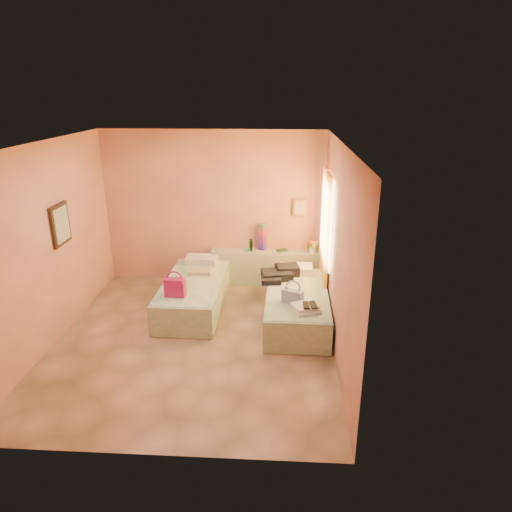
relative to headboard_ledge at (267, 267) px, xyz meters
The scene contains 16 objects.
ground 2.34m from the headboard_ledge, 114.90° to the right, with size 4.50×4.50×0.00m, color tan.
room_walls 2.25m from the headboard_ledge, 116.65° to the right, with size 4.02×4.51×2.81m.
headboard_ledge is the anchor object (origin of this frame).
bed_left 1.60m from the headboard_ledge, 136.98° to the right, with size 0.90×2.00×0.50m, color beige.
bed_right 1.53m from the headboard_ledge, 69.85° to the right, with size 0.90×2.00×0.50m, color beige.
water_bottle 0.53m from the headboard_ledge, behind, with size 0.06×0.06×0.23m, color #123218.
rainbow_box 0.58m from the headboard_ledge, 140.92° to the left, with size 0.11×0.11×0.49m, color #AE155A.
small_dish 0.49m from the headboard_ledge, behind, with size 0.11×0.11×0.03m, color #50926F.
green_book 0.44m from the headboard_ledge, ahead, with size 0.19×0.13×0.03m, color #26482D.
flower_vase 0.95m from the headboard_ledge, ahead, with size 0.22×0.22×0.29m, color white.
magenta_handbag 2.16m from the headboard_ledge, 128.13° to the right, with size 0.30×0.17×0.29m, color #AE155A.
khaki_garment 1.36m from the headboard_ledge, 145.82° to the right, with size 0.37×0.30×0.06m, color tan.
clothes_pile 0.98m from the headboard_ledge, 75.06° to the right, with size 0.54×0.54×0.16m, color black.
blue_handbag 1.89m from the headboard_ledge, 76.21° to the right, with size 0.31×0.13×0.20m, color #41579D.
towel_stack 2.20m from the headboard_ledge, 73.18° to the right, with size 0.35×0.30×0.10m, color white.
sandal_pair 2.25m from the headboard_ledge, 72.25° to the right, with size 0.17×0.22×0.02m, color black.
Camera 1 is at (1.24, -5.78, 3.46)m, focal length 32.00 mm.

